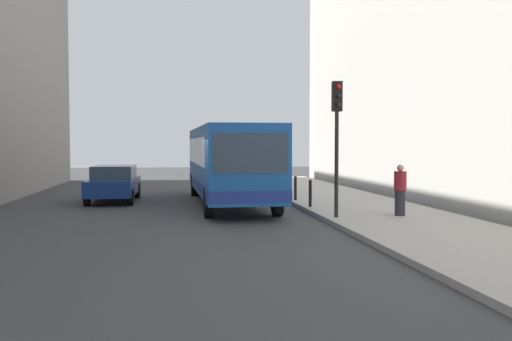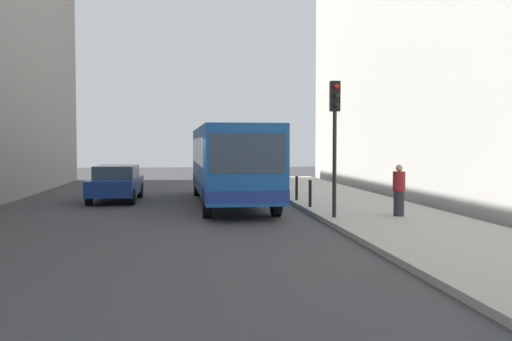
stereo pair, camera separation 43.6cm
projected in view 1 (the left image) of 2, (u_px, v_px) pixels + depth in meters
name	position (u px, v px, depth m)	size (l,w,h in m)	color
ground_plane	(216.00, 218.00, 17.99)	(80.00, 80.00, 0.00)	#38383A
sidewalk	(377.00, 213.00, 18.77)	(4.40, 40.00, 0.15)	#9E9991
bus	(228.00, 160.00, 22.09)	(2.75, 11.07, 3.00)	#19519E
car_beside_bus	(114.00, 182.00, 23.13)	(1.95, 4.44, 1.48)	navy
traffic_light	(337.00, 123.00, 16.87)	(0.28, 0.33, 4.10)	black
bollard_near	(310.00, 193.00, 19.81)	(0.11, 0.11, 0.95)	black
bollard_mid	(295.00, 188.00, 22.21)	(0.11, 0.11, 0.95)	black
bollard_far	(284.00, 184.00, 24.62)	(0.11, 0.11, 0.95)	black
pedestrian_near_signal	(400.00, 190.00, 17.37)	(0.38, 0.38, 1.59)	#26262D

